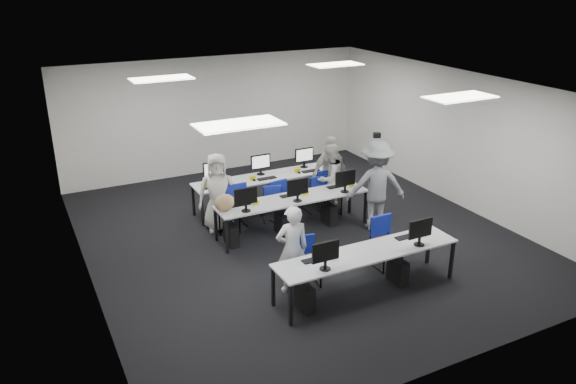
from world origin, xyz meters
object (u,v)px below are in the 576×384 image
chair_1 (385,251)px  chair_5 (233,211)px  desk_front (367,254)px  chair_7 (315,199)px  chair_3 (283,210)px  student_0 (292,249)px  desk_mid (293,200)px  chair_2 (227,217)px  student_3 (329,172)px  chair_0 (306,270)px  chair_6 (271,208)px  chair_4 (329,200)px  photographer (376,185)px  student_2 (218,192)px  student_1 (329,178)px

chair_1 → chair_5: size_ratio=0.94×
desk_front → chair_7: bearing=74.6°
chair_3 → student_0: student_0 is taller
desk_mid → desk_front: bearing=-90.0°
chair_2 → chair_3: size_ratio=1.05×
desk_mid → chair_7: 1.26m
chair_7 → student_3: student_3 is taller
chair_0 → student_3: 3.46m
chair_5 → chair_6: 0.83m
chair_4 → photographer: size_ratio=0.48×
desk_front → chair_7: chair_7 is taller
desk_front → chair_0: 1.09m
desk_mid → photographer: size_ratio=1.72×
student_2 → chair_7: bearing=17.3°
chair_1 → student_2: student_2 is taller
desk_front → chair_4: size_ratio=3.54×
chair_2 → student_3: bearing=9.4°
chair_4 → chair_5: (-2.12, 0.34, 0.02)m
student_3 → chair_4: bearing=-131.7°
student_3 → student_2: bearing=168.4°
chair_1 → student_3: size_ratio=0.56×
chair_3 → student_1: bearing=-2.3°
chair_3 → chair_5: (-0.99, 0.37, 0.03)m
chair_3 → chair_5: 1.06m
chair_4 → student_1: 0.49m
student_2 → student_3: (2.62, 0.01, 0.01)m
chair_0 → desk_mid: bearing=78.8°
student_0 → student_3: size_ratio=0.92×
chair_0 → student_3: (2.06, 2.72, 0.56)m
chair_3 → student_1: student_1 is taller
chair_1 → chair_5: (-1.78, 2.89, 0.02)m
desk_mid → student_0: (-1.07, -2.02, 0.08)m
desk_front → student_0: bearing=151.5°
chair_2 → photographer: size_ratio=0.50×
chair_0 → chair_6: 2.73m
photographer → chair_3: bearing=-14.0°
desk_front → student_0: 1.22m
chair_2 → chair_5: size_ratio=0.95×
desk_front → chair_6: (-0.15, 3.33, -0.42)m
chair_0 → chair_1: 1.57m
chair_7 → chair_2: bearing=-174.6°
chair_1 → student_3: student_3 is taller
chair_0 → student_1: size_ratio=0.54×
chair_0 → student_2: student_2 is taller
chair_3 → chair_4: (1.13, 0.03, 0.01)m
chair_6 → chair_5: bearing=-173.5°
student_2 → chair_2: bearing=-19.3°
chair_4 → chair_5: size_ratio=0.93×
chair_6 → student_3: 1.56m
chair_0 → student_0: (-0.32, -0.08, 0.50)m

